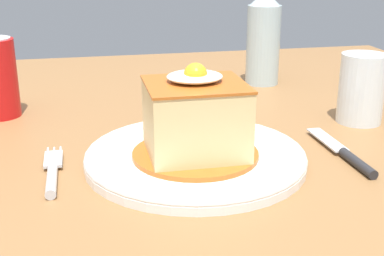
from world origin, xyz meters
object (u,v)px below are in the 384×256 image
at_px(knife, 348,156).
at_px(beer_bottle_clear_far, 264,32).
at_px(main_plate, 195,157).
at_px(fork, 52,173).
at_px(drinking_glass, 361,93).

relative_size(knife, beer_bottle_clear_far, 0.62).
height_order(main_plate, beer_bottle_clear_far, beer_bottle_clear_far).
distance_m(main_plate, knife, 0.19).
height_order(main_plate, fork, main_plate).
distance_m(fork, beer_bottle_clear_far, 0.54).
xyz_separation_m(knife, beer_bottle_clear_far, (0.02, 0.39, 0.09)).
xyz_separation_m(fork, drinking_glass, (0.45, 0.12, 0.04)).
height_order(knife, drinking_glass, drinking_glass).
distance_m(knife, beer_bottle_clear_far, 0.40).
bearing_deg(beer_bottle_clear_far, knife, -93.08).
relative_size(knife, drinking_glass, 1.57).
bearing_deg(main_plate, drinking_glass, 21.14).
xyz_separation_m(fork, beer_bottle_clear_far, (0.38, 0.37, 0.09)).
bearing_deg(knife, drinking_glass, 57.09).
xyz_separation_m(main_plate, beer_bottle_clear_far, (0.21, 0.36, 0.09)).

